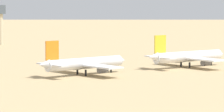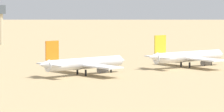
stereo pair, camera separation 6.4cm
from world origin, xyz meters
TOP-DOWN VIEW (x-y plane):
  - ground at (0.00, 0.00)m, footprint 4000.00×4000.00m
  - parked_jet_orange_3 at (0.49, -5.00)m, footprint 39.86×33.90m
  - parked_jet_yellow_4 at (50.25, -2.97)m, footprint 41.43×34.90m
  - control_tower at (36.56, 167.24)m, footprint 5.20×5.20m

SIDE VIEW (x-z plane):
  - ground at x=0.00m, z-range 0.00..0.00m
  - parked_jet_orange_3 at x=0.49m, z-range -2.27..10.91m
  - parked_jet_yellow_4 at x=50.25m, z-range -2.36..11.32m
  - control_tower at x=36.56m, z-range 2.60..27.75m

